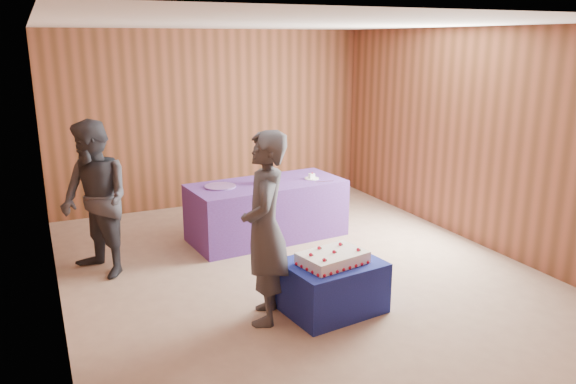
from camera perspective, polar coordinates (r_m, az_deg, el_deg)
ground at (r=6.50m, az=0.76°, el=-7.84°), size 6.00×6.00×0.00m
room_shell at (r=6.02m, az=0.82°, el=8.15°), size 5.04×6.04×2.72m
cake_table at (r=5.50m, az=4.46°, el=-9.48°), size 0.98×0.80×0.50m
serving_table at (r=7.38m, az=-2.15°, el=-1.86°), size 2.07×1.06×0.75m
sheet_cake at (r=5.34m, az=4.55°, el=-6.69°), size 0.70×0.55×0.15m
vase at (r=7.22m, az=-2.25°, el=1.74°), size 0.25×0.25×0.22m
flower_spray at (r=7.17m, az=-2.27°, el=3.73°), size 0.23×0.23×0.17m
platter at (r=7.10m, az=-6.90°, el=0.57°), size 0.40×0.40×0.02m
plate at (r=7.48m, az=2.42°, el=1.39°), size 0.24×0.24×0.01m
cake_slice at (r=7.47m, az=2.42°, el=1.67°), size 0.07×0.06×0.09m
knife at (r=7.34m, az=3.67°, el=1.07°), size 0.26×0.07×0.00m
guest_left at (r=5.09m, az=-2.35°, el=-3.72°), size 0.66×0.77×1.79m
guest_right at (r=6.43m, az=-18.98°, el=-0.76°), size 0.96×1.05×1.73m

